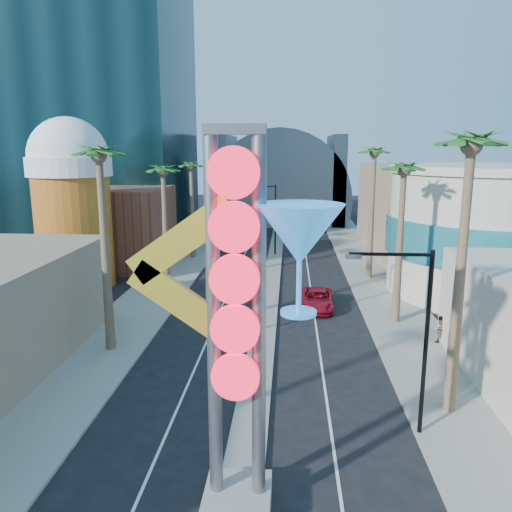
{
  "coord_description": "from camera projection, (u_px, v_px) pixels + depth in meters",
  "views": [
    {
      "loc": [
        1.59,
        -11.47,
        11.85
      ],
      "look_at": [
        -0.45,
        18.69,
        5.35
      ],
      "focal_mm": 35.0,
      "sensor_mm": 36.0,
      "label": 1
    }
  ],
  "objects": [
    {
      "name": "pedestrian_b",
      "position": [
        439.0,
        329.0,
        30.7
      ],
      "size": [
        0.87,
        0.71,
        1.69
      ],
      "primitive_type": "imported",
      "rotation": [
        0.0,
        0.0,
        3.06
      ],
      "color": "gray",
      "rests_on": "sidewalk_east"
    },
    {
      "name": "streetlight_2",
      "position": [
        415.0,
        327.0,
        20.12
      ],
      "size": [
        3.45,
        0.25,
        8.0
      ],
      "color": "black",
      "rests_on": "ground"
    },
    {
      "name": "palm_2",
      "position": [
        163.0,
        178.0,
        41.65
      ],
      "size": [
        2.4,
        2.4,
        11.2
      ],
      "color": "brown",
      "rests_on": "ground"
    },
    {
      "name": "palm_1",
      "position": [
        100.0,
        168.0,
        27.71
      ],
      "size": [
        2.4,
        2.4,
        12.7
      ],
      "color": "brown",
      "rests_on": "ground"
    },
    {
      "name": "median",
      "position": [
        273.0,
        267.0,
        50.83
      ],
      "size": [
        1.6,
        84.0,
        0.15
      ],
      "primitive_type": "cube",
      "color": "gray",
      "rests_on": "ground"
    },
    {
      "name": "palm_5",
      "position": [
        470.0,
        163.0,
        20.57
      ],
      "size": [
        2.4,
        2.4,
        13.2
      ],
      "color": "brown",
      "rests_on": "ground"
    },
    {
      "name": "beer_mug",
      "position": [
        72.0,
        197.0,
        42.52
      ],
      "size": [
        7.0,
        7.0,
        14.5
      ],
      "color": "#AB7016",
      "rests_on": "ground"
    },
    {
      "name": "brick_filler_west",
      "position": [
        118.0,
        227.0,
        51.07
      ],
      "size": [
        10.0,
        10.0,
        8.0
      ],
      "primitive_type": "cube",
      "color": "brown",
      "rests_on": "ground"
    },
    {
      "name": "sidewalk_east",
      "position": [
        372.0,
        276.0,
        47.28
      ],
      "size": [
        5.0,
        100.0,
        0.15
      ],
      "primitive_type": "cube",
      "color": "gray",
      "rests_on": "ground"
    },
    {
      "name": "palm_7",
      "position": [
        374.0,
        161.0,
        44.07
      ],
      "size": [
        2.4,
        2.4,
        12.7
      ],
      "color": "brown",
      "rests_on": "ground"
    },
    {
      "name": "palm_6",
      "position": [
        404.0,
        179.0,
        32.56
      ],
      "size": [
        2.4,
        2.4,
        11.7
      ],
      "color": "brown",
      "rests_on": "ground"
    },
    {
      "name": "palm_3",
      "position": [
        191.0,
        172.0,
        53.35
      ],
      "size": [
        2.4,
        2.4,
        11.2
      ],
      "color": "brown",
      "rests_on": "ground"
    },
    {
      "name": "neon_sign",
      "position": [
        263.0,
        302.0,
        15.08
      ],
      "size": [
        6.53,
        2.6,
        12.55
      ],
      "color": "gray",
      "rests_on": "ground"
    },
    {
      "name": "streetlight_0",
      "position": [
        273.0,
        259.0,
        32.23
      ],
      "size": [
        3.79,
        0.25,
        8.0
      ],
      "color": "black",
      "rests_on": "ground"
    },
    {
      "name": "canopy",
      "position": [
        280.0,
        195.0,
        83.1
      ],
      "size": [
        22.0,
        16.0,
        22.0
      ],
      "color": "slate",
      "rests_on": "ground"
    },
    {
      "name": "filler_east",
      "position": [
        413.0,
        209.0,
        58.49
      ],
      "size": [
        10.0,
        20.0,
        10.0
      ],
      "primitive_type": "cube",
      "color": "#8F795C",
      "rests_on": "ground"
    },
    {
      "name": "hotel_tower",
      "position": [
        98.0,
        39.0,
        60.7
      ],
      "size": [
        20.0,
        20.0,
        50.0
      ],
      "primitive_type": "cube",
      "color": "black",
      "rests_on": "ground"
    },
    {
      "name": "turquoise_building",
      "position": [
        490.0,
        231.0,
        40.75
      ],
      "size": [
        16.6,
        16.6,
        10.6
      ],
      "color": "#B3AA97",
      "rests_on": "ground"
    },
    {
      "name": "sidewalk_west",
      "position": [
        175.0,
        272.0,
        48.53
      ],
      "size": [
        5.0,
        100.0,
        0.15
      ],
      "primitive_type": "cube",
      "color": "gray",
      "rests_on": "ground"
    },
    {
      "name": "red_pickup",
      "position": [
        317.0,
        299.0,
        37.63
      ],
      "size": [
        2.74,
        5.37,
        1.45
      ],
      "primitive_type": "imported",
      "rotation": [
        0.0,
        0.0,
        -0.06
      ],
      "color": "#AA0D22",
      "rests_on": "ground"
    },
    {
      "name": "streetlight_1",
      "position": [
        270.0,
        213.0,
        55.71
      ],
      "size": [
        3.79,
        0.25,
        8.0
      ],
      "color": "black",
      "rests_on": "ground"
    }
  ]
}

